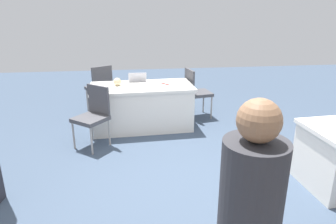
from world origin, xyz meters
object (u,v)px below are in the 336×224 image
object	(u,v)px
chair_tucked_left	(93,113)
yarn_ball	(117,82)
chair_near_front	(100,86)
laptop_silver	(138,83)
chair_aisle	(195,90)
scissors_red	(165,84)
table_foreground	(142,107)

from	to	relation	value
chair_tucked_left	yarn_ball	world-z (taller)	chair_tucked_left
chair_near_front	laptop_silver	bearing A→B (deg)	-79.16
laptop_silver	chair_tucked_left	bearing A→B (deg)	44.18
chair_aisle	scissors_red	bearing A→B (deg)	-70.92
chair_aisle	scissors_red	world-z (taller)	chair_aisle
table_foreground	chair_near_front	size ratio (longest dim) A/B	1.86
yarn_ball	table_foreground	bearing A→B (deg)	173.20
chair_tucked_left	scissors_red	distance (m)	1.41
chair_near_front	scissors_red	world-z (taller)	chair_near_front
laptop_silver	yarn_ball	size ratio (longest dim) A/B	2.39
chair_aisle	chair_near_front	bearing A→B (deg)	-115.42
yarn_ball	scissors_red	size ratio (longest dim) A/B	0.75
chair_aisle	scissors_red	distance (m)	0.76
table_foreground	chair_near_front	world-z (taller)	chair_near_front
table_foreground	chair_aisle	xyz separation A→B (m)	(-1.04, -0.41, 0.16)
laptop_silver	scissors_red	size ratio (longest dim) A/B	1.79
table_foreground	laptop_silver	xyz separation A→B (m)	(0.06, -0.03, 0.42)
chair_tucked_left	scissors_red	xyz separation A→B (m)	(-1.18, -0.73, 0.24)
chair_tucked_left	scissors_red	world-z (taller)	chair_tucked_left
chair_near_front	chair_aisle	bearing A→B (deg)	-44.16
chair_aisle	chair_tucked_left	bearing A→B (deg)	-69.63
laptop_silver	table_foreground	bearing A→B (deg)	154.70
chair_near_front	yarn_ball	xyz separation A→B (m)	(-0.38, 0.85, 0.27)
yarn_ball	scissors_red	world-z (taller)	yarn_ball
scissors_red	yarn_ball	bearing A→B (deg)	-128.56
chair_tucked_left	chair_aisle	distance (m)	2.11
laptop_silver	chair_aisle	bearing A→B (deg)	-161.78
chair_aisle	laptop_silver	distance (m)	1.20
chair_near_front	yarn_ball	size ratio (longest dim) A/B	7.20
table_foreground	scissors_red	xyz separation A→B (m)	(-0.41, -0.05, 0.39)
chair_near_front	chair_aisle	distance (m)	1.90
table_foreground	laptop_silver	world-z (taller)	laptop_silver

